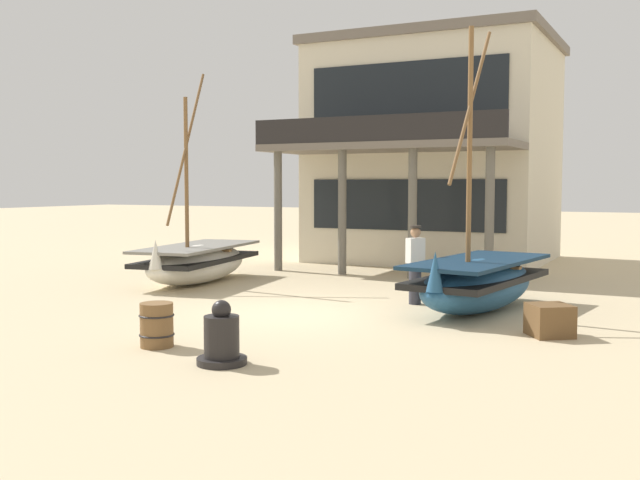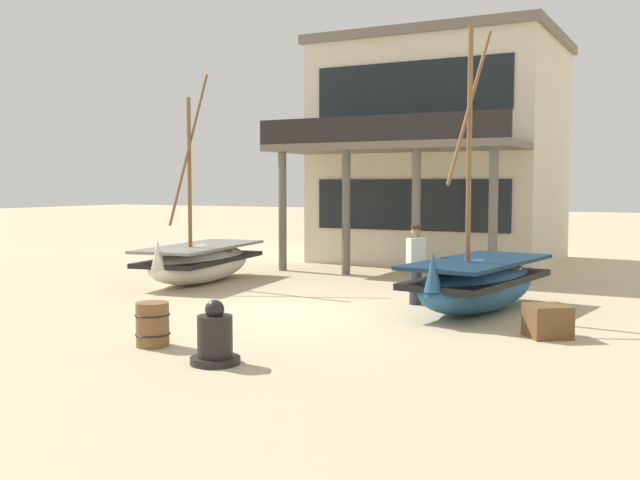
% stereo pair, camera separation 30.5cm
% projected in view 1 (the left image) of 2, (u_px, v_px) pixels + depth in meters
% --- Properties ---
extents(ground_plane, '(120.00, 120.00, 0.00)m').
position_uv_depth(ground_plane, '(297.00, 314.00, 14.65)').
color(ground_plane, '#CCB78E').
extents(fishing_boat_near_left, '(2.19, 4.34, 5.63)m').
position_uv_depth(fishing_boat_near_left, '(477.00, 282.00, 14.95)').
color(fishing_boat_near_left, '#23517A').
rests_on(fishing_boat_near_left, ground).
extents(fishing_boat_centre_large, '(2.35, 4.58, 5.44)m').
position_uv_depth(fishing_boat_centre_large, '(197.00, 262.00, 19.25)').
color(fishing_boat_centre_large, silver).
rests_on(fishing_boat_centre_large, ground).
extents(fisherman_by_hull, '(0.40, 0.42, 1.68)m').
position_uv_depth(fisherman_by_hull, '(415.00, 265.00, 15.79)').
color(fisherman_by_hull, '#33333D').
rests_on(fisherman_by_hull, ground).
extents(capstan_winch, '(0.72, 0.72, 0.92)m').
position_uv_depth(capstan_winch, '(222.00, 340.00, 10.52)').
color(capstan_winch, black).
rests_on(capstan_winch, ground).
extents(wooden_barrel, '(0.56, 0.56, 0.70)m').
position_uv_depth(wooden_barrel, '(157.00, 325.00, 11.64)').
color(wooden_barrel, brown).
rests_on(wooden_barrel, ground).
extents(cargo_crate, '(0.91, 0.91, 0.55)m').
position_uv_depth(cargo_crate, '(550.00, 320.00, 12.47)').
color(cargo_crate, brown).
rests_on(cargo_crate, ground).
extents(harbor_building_main, '(7.64, 8.84, 7.35)m').
position_uv_depth(harbor_building_main, '(435.00, 151.00, 25.01)').
color(harbor_building_main, beige).
rests_on(harbor_building_main, ground).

